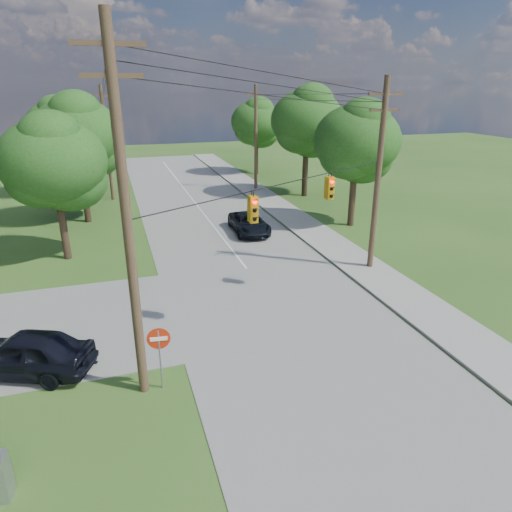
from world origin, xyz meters
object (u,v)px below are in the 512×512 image
object	(u,v)px
car_cross_dark	(25,353)
do_not_enter_sign	(159,345)
pole_north_e	(256,138)
pole_north_w	(107,143)
car_main_north	(249,223)
pole_sw	(127,220)
pole_ne	(378,175)

from	to	relation	value
car_cross_dark	do_not_enter_sign	size ratio (longest dim) A/B	2.05
pole_north_e	car_cross_dark	distance (m)	32.72
pole_north_e	pole_north_w	xyz separation A→B (m)	(-13.90, 0.00, 0.00)
pole_north_w	car_main_north	world-z (taller)	pole_north_w
pole_north_e	car_cross_dark	world-z (taller)	pole_north_e
pole_sw	pole_north_e	bearing A→B (deg)	65.48
pole_ne	pole_sw	bearing A→B (deg)	-150.62
pole_sw	do_not_enter_sign	distance (m)	4.52
pole_ne	do_not_enter_sign	size ratio (longest dim) A/B	4.36
pole_ne	pole_north_w	bearing A→B (deg)	122.29
pole_sw	car_main_north	bearing A→B (deg)	61.58
pole_ne	car_main_north	world-z (taller)	pole_ne
car_main_north	do_not_enter_sign	bearing A→B (deg)	-114.14
pole_north_e	do_not_enter_sign	world-z (taller)	pole_north_e
pole_sw	car_cross_dark	world-z (taller)	pole_sw
pole_north_e	do_not_enter_sign	distance (m)	32.53
pole_north_e	car_main_north	distance (m)	14.96
pole_north_w	car_cross_dark	bearing A→B (deg)	-97.57
pole_ne	car_main_north	xyz separation A→B (m)	(-4.77, 8.53, -4.75)
pole_ne	do_not_enter_sign	distance (m)	15.44
do_not_enter_sign	car_cross_dark	bearing A→B (deg)	159.11
pole_sw	pole_north_w	bearing A→B (deg)	90.77
pole_sw	do_not_enter_sign	world-z (taller)	pole_sw
pole_sw	pole_ne	world-z (taller)	pole_sw
pole_north_w	car_cross_dark	xyz separation A→B (m)	(-3.63, -27.30, -4.26)
do_not_enter_sign	pole_ne	bearing A→B (deg)	37.10
pole_north_w	car_main_north	distance (m)	16.86
pole_north_e	car_main_north	world-z (taller)	pole_north_e
pole_ne	do_not_enter_sign	bearing A→B (deg)	-149.15
pole_sw	pole_north_w	world-z (taller)	pole_sw
car_main_north	pole_ne	bearing A→B (deg)	-58.36
do_not_enter_sign	car_main_north	bearing A→B (deg)	69.71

